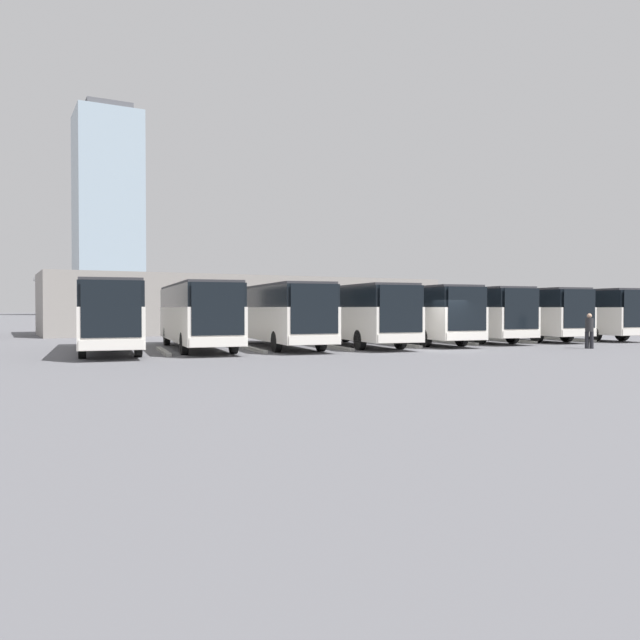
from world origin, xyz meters
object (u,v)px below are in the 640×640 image
(bus_5, at_px, (278,313))
(bus_2, at_px, (461,312))
(bus_3, at_px, (411,312))
(bus_0, at_px, (567,312))
(pedestrian, at_px, (589,330))
(bus_4, at_px, (352,313))
(bus_6, at_px, (197,313))
(bus_1, at_px, (514,312))
(bus_7, at_px, (109,313))

(bus_5, bearing_deg, bus_2, -170.28)
(bus_3, xyz_separation_m, bus_5, (8.62, -0.16, 0.00))
(bus_0, bearing_deg, bus_3, 6.59)
(bus_3, bearing_deg, pedestrian, 129.85)
(bus_0, relative_size, bus_5, 1.00)
(bus_3, distance_m, bus_4, 4.32)
(bus_6, bearing_deg, bus_0, -174.10)
(bus_3, distance_m, bus_5, 8.62)
(bus_1, height_order, pedestrian, bus_1)
(bus_5, bearing_deg, bus_1, -171.41)
(bus_4, xyz_separation_m, pedestrian, (-9.51, 8.02, -0.87))
(bus_5, bearing_deg, bus_3, -173.06)
(bus_4, bearing_deg, bus_3, -167.24)
(bus_1, xyz_separation_m, bus_2, (4.31, -0.21, 0.00))
(bus_2, height_order, bus_7, same)
(bus_1, relative_size, bus_7, 1.00)
(bus_0, xyz_separation_m, bus_5, (21.55, -0.49, 0.00))
(bus_0, xyz_separation_m, bus_1, (4.31, -0.66, 0.00))
(bus_5, bearing_deg, bus_7, 5.25)
(bus_2, relative_size, bus_3, 1.00)
(bus_3, height_order, pedestrian, bus_3)
(pedestrian, bearing_deg, bus_1, -58.93)
(bus_1, xyz_separation_m, bus_7, (25.86, -0.25, 0.00))
(bus_4, xyz_separation_m, bus_6, (8.62, -0.99, 0.00))
(bus_1, distance_m, bus_5, 17.24)
(bus_5, distance_m, bus_6, 4.33)
(bus_4, relative_size, bus_5, 1.00)
(bus_2, bearing_deg, bus_3, 15.23)
(bus_4, height_order, bus_5, same)
(bus_2, relative_size, bus_4, 1.00)
(bus_0, relative_size, pedestrian, 6.76)
(bus_6, distance_m, bus_7, 4.31)
(bus_0, bearing_deg, pedestrian, 54.23)
(bus_4, distance_m, bus_5, 4.34)
(bus_6, distance_m, pedestrian, 20.27)
(bus_2, xyz_separation_m, bus_6, (17.24, -0.09, 0.00))
(bus_6, bearing_deg, bus_7, 8.74)
(bus_0, distance_m, bus_4, 17.24)
(bus_4, distance_m, bus_7, 12.96)
(pedestrian, bearing_deg, bus_7, 30.71)
(bus_2, distance_m, bus_3, 4.34)
(bus_3, distance_m, pedestrian, 9.90)
(bus_4, relative_size, pedestrian, 6.76)
(bus_3, xyz_separation_m, pedestrian, (-5.20, 8.38, -0.87))
(bus_2, bearing_deg, bus_4, 14.00)
(bus_4, xyz_separation_m, bus_5, (4.31, -0.52, 0.00))
(bus_5, relative_size, pedestrian, 6.76)
(bus_1, bearing_deg, bus_5, 8.59)
(bus_0, height_order, pedestrian, bus_0)
(bus_5, xyz_separation_m, bus_7, (8.62, -0.42, 0.00))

